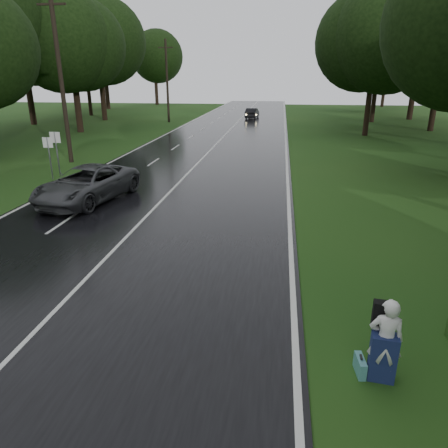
{
  "coord_description": "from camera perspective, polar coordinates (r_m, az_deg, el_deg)",
  "views": [
    {
      "loc": [
        5.27,
        -6.09,
        5.47
      ],
      "look_at": [
        3.66,
        5.8,
        1.1
      ],
      "focal_mm": 32.84,
      "sensor_mm": 36.0,
      "label": 1
    }
  ],
  "objects": [
    {
      "name": "ground",
      "position": [
        9.73,
        -28.23,
        -16.9
      ],
      "size": [
        160.0,
        160.0,
        0.0
      ],
      "primitive_type": "plane",
      "color": "#224614",
      "rests_on": "ground"
    },
    {
      "name": "tree_right_e",
      "position": [
        42.73,
        18.99,
        11.59
      ],
      "size": [
        9.56,
        9.56,
        14.94
      ],
      "primitive_type": null,
      "color": "black",
      "rests_on": "ground"
    },
    {
      "name": "suitcase",
      "position": [
        8.8,
        18.4,
        -18.21
      ],
      "size": [
        0.18,
        0.49,
        0.34
      ],
      "primitive_type": "cube",
      "rotation": [
        0.0,
        0.0,
        0.08
      ],
      "color": "teal",
      "rests_on": "ground"
    },
    {
      "name": "road_sign_b",
      "position": [
        25.59,
        -21.82,
        6.23
      ],
      "size": [
        0.6,
        0.1,
        2.5
      ],
      "primitive_type": null,
      "color": "white",
      "rests_on": "ground"
    },
    {
      "name": "tree_left_f",
      "position": [
        56.98,
        -16.22,
        13.72
      ],
      "size": [
        10.55,
        10.55,
        16.49
      ],
      "primitive_type": null,
      "color": "black",
      "rests_on": "ground"
    },
    {
      "name": "tree_right_f",
      "position": [
        55.61,
        19.83,
        13.21
      ],
      "size": [
        10.26,
        10.26,
        16.03
      ],
      "primitive_type": null,
      "color": "black",
      "rests_on": "ground"
    },
    {
      "name": "tree_left_e",
      "position": [
        45.43,
        -19.31,
        11.99
      ],
      "size": [
        9.51,
        9.51,
        14.86
      ],
      "primitive_type": null,
      "color": "black",
      "rests_on": "ground"
    },
    {
      "name": "road",
      "position": [
        27.17,
        -3.69,
        8.39
      ],
      "size": [
        12.0,
        140.0,
        0.04
      ],
      "primitive_type": "cube",
      "color": "black",
      "rests_on": "ground"
    },
    {
      "name": "utility_pole_mid",
      "position": [
        29.55,
        -20.45,
        8.08
      ],
      "size": [
        1.8,
        0.28,
        10.48
      ],
      "primitive_type": null,
      "color": "black",
      "rests_on": "ground"
    },
    {
      "name": "grey_car",
      "position": [
        19.71,
        -18.52,
        5.31
      ],
      "size": [
        3.63,
        5.99,
        1.55
      ],
      "primitive_type": "imported",
      "rotation": [
        0.0,
        0.0,
        6.08
      ],
      "color": "#434548",
      "rests_on": "road"
    },
    {
      "name": "road_sign_a",
      "position": [
        24.9,
        -22.71,
        5.76
      ],
      "size": [
        0.56,
        0.1,
        2.32
      ],
      "primitive_type": null,
      "color": "white",
      "rests_on": "ground"
    },
    {
      "name": "far_car",
      "position": [
        57.08,
        3.95,
        15.15
      ],
      "size": [
        1.73,
        4.07,
        1.31
      ],
      "primitive_type": "imported",
      "rotation": [
        0.0,
        0.0,
        3.05
      ],
      "color": "black",
      "rests_on": "road"
    },
    {
      "name": "hitchhiker",
      "position": [
        8.46,
        21.45,
        -15.11
      ],
      "size": [
        0.67,
        0.62,
        1.72
      ],
      "color": "silver",
      "rests_on": "ground"
    },
    {
      "name": "utility_pole_far",
      "position": [
        52.87,
        -7.67,
        13.89
      ],
      "size": [
        1.8,
        0.28,
        9.48
      ],
      "primitive_type": null,
      "color": "black",
      "rests_on": "ground"
    },
    {
      "name": "lane_center",
      "position": [
        27.17,
        -3.69,
        8.44
      ],
      "size": [
        0.12,
        140.0,
        0.01
      ],
      "primitive_type": "cube",
      "color": "silver",
      "rests_on": "road"
    }
  ]
}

